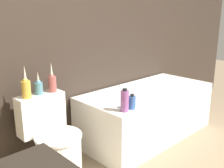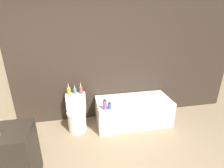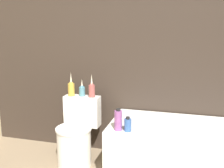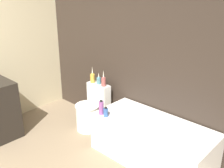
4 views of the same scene
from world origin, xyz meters
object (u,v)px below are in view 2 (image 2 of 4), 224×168
bathtub (133,111)px  vase_bronze (81,89)px  vase_silver (75,90)px  toilet (77,115)px  vase_gold (69,90)px  shampoo_bottle_short (110,106)px  shampoo_bottle_tall (105,105)px

bathtub → vase_bronze: 1.17m
vase_silver → vase_bronze: (0.12, -0.01, 0.02)m
vase_bronze → toilet: bearing=-124.1°
toilet → vase_gold: vase_gold is taller
bathtub → vase_bronze: vase_bronze is taller
bathtub → shampoo_bottle_short: shampoo_bottle_short is taller
vase_silver → vase_bronze: bearing=-6.7°
vase_silver → shampoo_bottle_tall: (0.52, -0.47, -0.13)m
vase_gold → shampoo_bottle_short: 0.87m
vase_gold → shampoo_bottle_tall: 0.79m
toilet → vase_silver: vase_silver is taller
vase_silver → bathtub: bearing=-9.8°
vase_gold → vase_bronze: (0.23, 0.01, -0.00)m
vase_gold → vase_silver: (0.12, 0.02, -0.02)m
vase_bronze → shampoo_bottle_tall: 0.62m
toilet → vase_silver: 0.49m
vase_bronze → shampoo_bottle_tall: size_ratio=1.26×
vase_bronze → vase_gold: bearing=-178.3°
shampoo_bottle_tall → vase_bronze: bearing=131.9°
vase_bronze → shampoo_bottle_short: size_ratio=1.89×
vase_gold → shampoo_bottle_short: bearing=-31.7°
vase_silver → shampoo_bottle_short: bearing=-37.6°
vase_silver → shampoo_bottle_short: size_ratio=1.42×
bathtub → toilet: size_ratio=2.22×
vase_gold → vase_bronze: size_ratio=1.04×
bathtub → vase_silver: (-1.16, 0.20, 0.48)m
vase_gold → vase_bronze: 0.23m
toilet → vase_bronze: bearing=55.9°
vase_silver → shampoo_bottle_tall: 0.71m
vase_gold → shampoo_bottle_tall: vase_gold is taller
vase_gold → vase_bronze: bearing=1.7°
vase_gold → shampoo_bottle_short: (0.73, -0.45, -0.19)m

